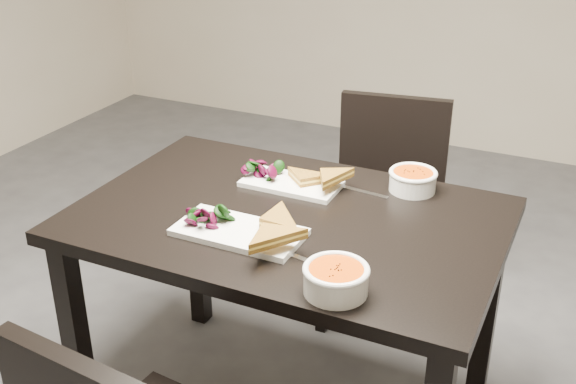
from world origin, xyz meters
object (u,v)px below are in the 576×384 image
object	(u,v)px
plate_near	(239,232)
soup_bowl_far	(413,179)
soup_bowl_near	(336,278)
plate_far	(291,184)
table	(288,244)
chair_far	(386,196)

from	to	relation	value
plate_near	soup_bowl_far	world-z (taller)	soup_bowl_far
plate_near	soup_bowl_far	bearing A→B (deg)	53.79
soup_bowl_near	soup_bowl_far	size ratio (longest dim) A/B	1.07
plate_far	soup_bowl_near	bearing A→B (deg)	-54.85
table	chair_far	xyz separation A→B (m)	(0.06, 0.76, -0.17)
chair_far	soup_bowl_far	world-z (taller)	chair_far
soup_bowl_far	plate_near	bearing A→B (deg)	-126.21
plate_near	soup_bowl_far	xyz separation A→B (m)	(0.34, 0.47, 0.03)
soup_bowl_near	soup_bowl_far	distance (m)	0.61
soup_bowl_far	chair_far	bearing A→B (deg)	115.14
table	chair_far	world-z (taller)	chair_far
chair_far	plate_near	world-z (taller)	chair_far
table	soup_bowl_near	world-z (taller)	soup_bowl_near
plate_near	plate_far	xyz separation A→B (m)	(-0.00, 0.34, -0.00)
table	plate_far	world-z (taller)	plate_far
plate_far	plate_near	bearing A→B (deg)	-89.37
soup_bowl_near	soup_bowl_far	world-z (taller)	soup_bowl_near
plate_far	table	bearing A→B (deg)	-67.68
table	chair_far	bearing A→B (deg)	85.50
plate_near	soup_bowl_near	size ratio (longest dim) A/B	2.21
chair_far	soup_bowl_near	bearing A→B (deg)	-87.61
plate_near	table	bearing A→B (deg)	67.71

